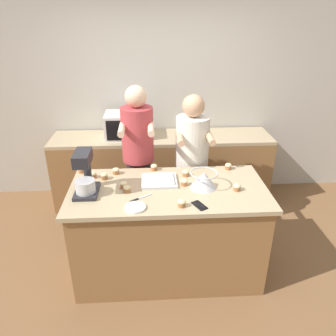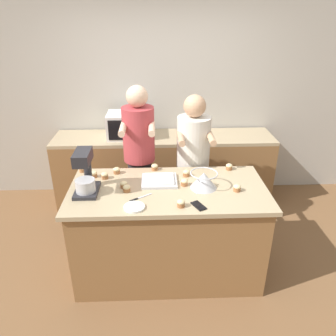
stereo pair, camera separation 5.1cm
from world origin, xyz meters
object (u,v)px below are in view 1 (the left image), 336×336
at_px(small_plate, 135,207).
at_px(cupcake_8, 81,169).
at_px(knife, 140,198).
at_px(cupcake_4, 154,167).
at_px(cupcake_9, 237,187).
at_px(cupcake_2, 124,185).
at_px(cupcake_5, 186,173).
at_px(cupcake_11, 127,189).
at_px(person_right, 192,165).
at_px(person_left, 139,162).
at_px(microwave_oven, 124,125).
at_px(cupcake_10, 104,176).
at_px(baking_tray, 159,180).
at_px(stand_mixer, 85,175).
at_px(cupcake_3, 228,166).
at_px(cupcake_7, 116,171).
at_px(cell_phone, 199,205).
at_px(cupcake_6, 93,175).
at_px(cupcake_0, 182,203).
at_px(mixing_bowl, 204,179).

relative_size(small_plate, cupcake_8, 2.61).
distance_m(small_plate, knife, 0.16).
height_order(small_plate, cupcake_4, cupcake_4).
bearing_deg(cupcake_8, cupcake_9, -17.24).
relative_size(cupcake_2, cupcake_8, 1.00).
bearing_deg(cupcake_5, cupcake_11, -153.16).
relative_size(small_plate, cupcake_2, 2.61).
bearing_deg(cupcake_5, person_right, 74.81).
bearing_deg(cupcake_2, cupcake_5, 19.44).
relative_size(person_left, microwave_oven, 3.84).
bearing_deg(cupcake_10, baking_tray, -9.98).
xyz_separation_m(stand_mixer, cupcake_4, (0.59, 0.42, -0.14)).
height_order(cupcake_3, cupcake_7, same).
relative_size(person_left, cell_phone, 10.74).
bearing_deg(cupcake_8, cupcake_2, -38.26).
height_order(cupcake_5, cupcake_6, same).
relative_size(microwave_oven, knife, 2.35).
height_order(stand_mixer, knife, stand_mixer).
relative_size(microwave_oven, cell_phone, 2.80).
relative_size(person_right, cupcake_0, 24.64).
xyz_separation_m(microwave_oven, cupcake_7, (-0.01, -1.06, -0.12)).
bearing_deg(cupcake_0, cupcake_3, 51.51).
relative_size(person_right, knife, 8.49).
bearing_deg(cupcake_2, cupcake_11, -66.61).
xyz_separation_m(microwave_oven, cupcake_10, (-0.11, -1.16, -0.12)).
bearing_deg(baking_tray, microwave_oven, 107.74).
height_order(small_plate, knife, small_plate).
relative_size(person_right, cupcake_9, 24.64).
bearing_deg(person_right, small_plate, -121.32).
bearing_deg(cupcake_4, cupcake_10, -160.39).
bearing_deg(microwave_oven, cupcake_9, -53.26).
xyz_separation_m(person_right, knife, (-0.54, -0.80, 0.08)).
bearing_deg(cupcake_5, cupcake_9, -36.20).
xyz_separation_m(cupcake_2, cupcake_4, (0.28, 0.35, 0.00)).
bearing_deg(cupcake_7, stand_mixer, -121.73).
bearing_deg(cupcake_2, person_right, 41.21).
relative_size(small_plate, cupcake_5, 2.61).
distance_m(baking_tray, knife, 0.34).
relative_size(cupcake_3, cupcake_7, 1.00).
bearing_deg(cupcake_6, person_right, 21.06).
distance_m(person_right, cupcake_9, 0.78).
bearing_deg(small_plate, cupcake_6, 126.13).
height_order(cupcake_4, cupcake_6, same).
bearing_deg(person_left, baking_tray, -68.24).
bearing_deg(mixing_bowl, stand_mixer, -177.35).
height_order(person_right, cupcake_10, person_right).
bearing_deg(small_plate, cupcake_2, 107.83).
distance_m(stand_mixer, knife, 0.51).
height_order(cupcake_0, cupcake_11, same).
distance_m(cupcake_3, cupcake_8, 1.46).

